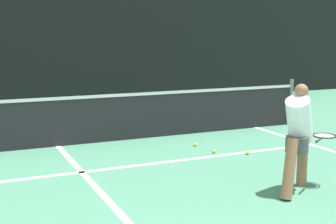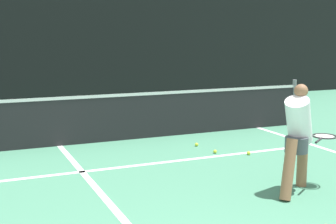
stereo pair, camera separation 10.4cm
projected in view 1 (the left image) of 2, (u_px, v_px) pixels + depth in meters
court_service_line at (82, 172)px, 7.24m from camera, size 8.25×0.10×0.01m
court_center_mark at (97, 189)px, 6.44m from camera, size 0.10×5.52×0.01m
net at (57, 120)px, 8.84m from camera, size 11.09×0.09×1.07m
fence_back at (19, 42)px, 13.34m from camera, size 24.00×0.06×3.84m
player_practicing at (299, 134)px, 6.26m from camera, size 1.22×0.66×1.47m
tennis_ball_scattered_2 at (214, 151)px, 8.41m from camera, size 0.07×0.07×0.07m
tennis_ball_scattered_5 at (195, 144)px, 8.94m from camera, size 0.07×0.07×0.07m
tennis_ball_scattered_7 at (248, 153)px, 8.31m from camera, size 0.07×0.07×0.07m
parked_car at (71, 75)px, 18.19m from camera, size 1.80×4.68×1.38m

